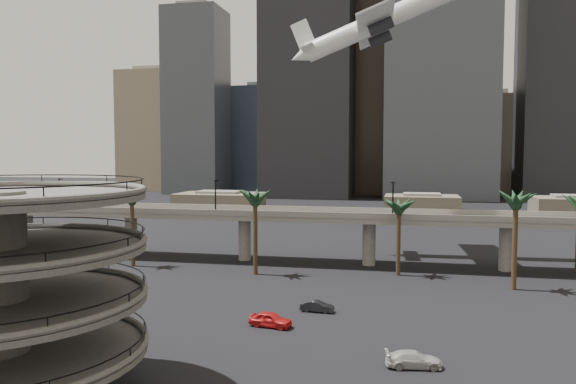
% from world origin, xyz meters
% --- Properties ---
extents(overpass, '(130.00, 9.30, 14.70)m').
position_xyz_m(overpass, '(0.00, 55.00, 7.34)').
color(overpass, slate).
rests_on(overpass, ground).
extents(palm_trees, '(76.40, 18.40, 14.00)m').
position_xyz_m(palm_trees, '(11.58, 47.18, 11.30)').
color(palm_trees, '#402F1B').
rests_on(palm_trees, ground).
extents(low_buildings, '(135.00, 27.50, 6.80)m').
position_xyz_m(low_buildings, '(6.89, 142.30, 2.86)').
color(low_buildings, brown).
rests_on(low_buildings, ground).
extents(skyline, '(269.00, 86.00, 133.96)m').
position_xyz_m(skyline, '(15.12, 217.08, 49.04)').
color(skyline, gray).
rests_on(skyline, ground).
extents(airborne_jet, '(34.19, 31.03, 16.47)m').
position_xyz_m(airborne_jet, '(11.55, 66.57, 43.10)').
color(airborne_jet, white).
rests_on(airborne_jet, ground).
extents(car_a, '(5.06, 2.74, 1.63)m').
position_xyz_m(car_a, '(2.71, 18.51, 0.82)').
color(car_a, red).
rests_on(car_a, ground).
extents(car_b, '(4.12, 1.66, 1.33)m').
position_xyz_m(car_b, '(6.82, 25.35, 0.67)').
color(car_b, black).
rests_on(car_b, ground).
extents(car_c, '(5.27, 2.80, 1.45)m').
position_xyz_m(car_c, '(18.02, 9.81, 0.73)').
color(car_c, '#BBBAB6').
rests_on(car_c, ground).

